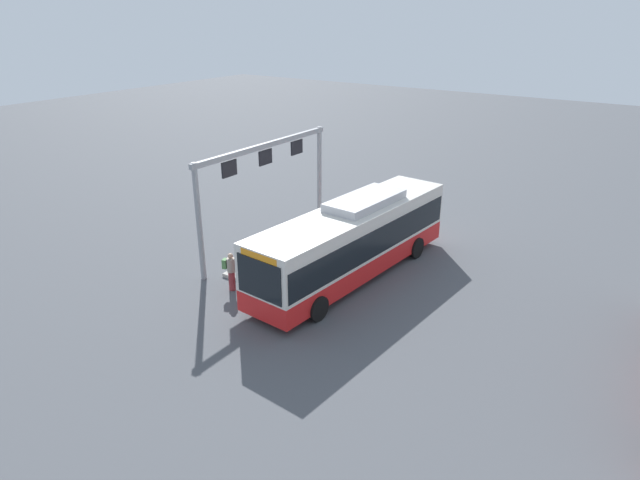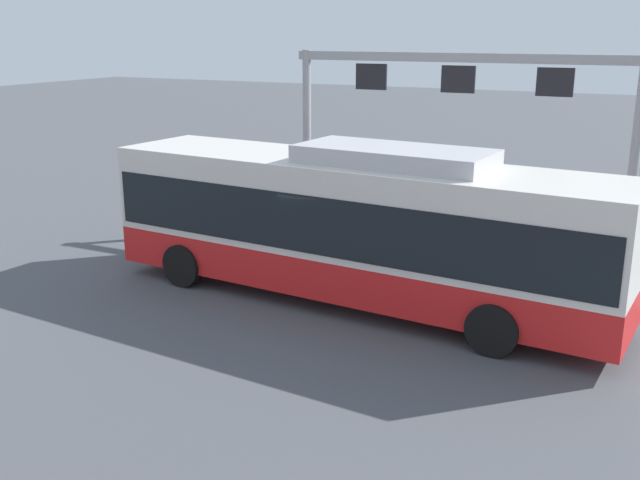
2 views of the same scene
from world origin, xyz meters
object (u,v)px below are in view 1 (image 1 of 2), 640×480
person_boarding (231,271)px  person_waiting_near (252,263)px  bus_main (353,238)px  trash_bin (362,212)px

person_boarding → person_waiting_near: size_ratio=1.00×
bus_main → trash_bin: bearing=-149.0°
bus_main → trash_bin: bus_main is taller
person_waiting_near → trash_bin: person_waiting_near is taller
person_boarding → trash_bin: (-10.05, 0.44, -0.28)m
bus_main → person_boarding: bus_main is taller
bus_main → person_waiting_near: size_ratio=6.92×
person_boarding → person_waiting_near: (-0.77, 0.50, 0.16)m
bus_main → person_waiting_near: (3.23, -2.98, -0.76)m
person_boarding → person_waiting_near: person_waiting_near is taller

